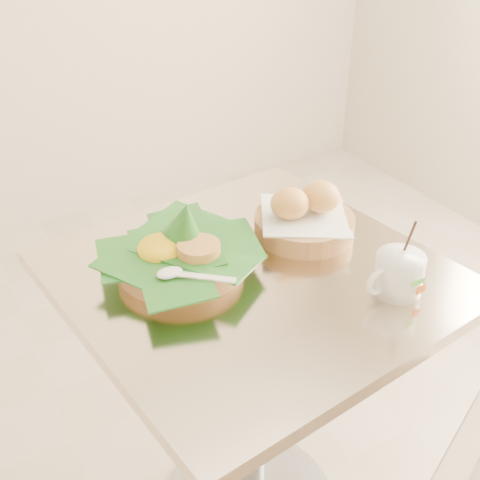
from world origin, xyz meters
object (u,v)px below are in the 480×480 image
rice_basket (180,250)px  coffee_mug (398,273)px  cafe_table (252,355)px  bread_basket (304,217)px

rice_basket → coffee_mug: size_ratio=2.04×
cafe_table → bread_basket: 0.32m
coffee_mug → cafe_table: bearing=137.0°
rice_basket → bread_basket: rice_basket is taller
bread_basket → coffee_mug: bearing=-83.4°
bread_basket → rice_basket: bearing=178.2°
cafe_table → coffee_mug: size_ratio=5.01×
cafe_table → rice_basket: rice_basket is taller
cafe_table → bread_basket: (0.17, 0.07, 0.26)m
cafe_table → rice_basket: (-0.12, 0.08, 0.26)m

